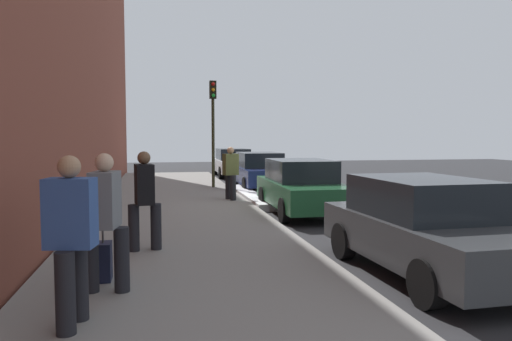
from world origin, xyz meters
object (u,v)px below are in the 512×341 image
pedestrian_grey_coat (105,219)px  parked_car_white (233,163)px  rolling_suitcase (103,261)px  parked_car_navy (260,171)px  parked_car_green (302,187)px  pedestrian_olive_coat (231,172)px  traffic_light_pole (213,115)px  pedestrian_blue_coat (71,236)px  pedestrian_black_coat (145,198)px  parked_car_charcoal (426,227)px

pedestrian_grey_coat → parked_car_white: bearing=166.8°
rolling_suitcase → parked_car_white: bearing=166.1°
parked_car_white → parked_car_navy: size_ratio=1.08×
parked_car_navy → parked_car_green: same height
pedestrian_olive_coat → rolling_suitcase: (8.31, -3.01, -0.63)m
pedestrian_grey_coat → traffic_light_pole: (-12.83, 2.80, 1.90)m
parked_car_green → pedestrian_grey_coat: (6.63, -4.62, 0.35)m
parked_car_white → parked_car_navy: 6.63m
pedestrian_blue_coat → traffic_light_pole: bearing=167.8°
pedestrian_grey_coat → pedestrian_blue_coat: size_ratio=0.99×
pedestrian_grey_coat → rolling_suitcase: 0.88m
pedestrian_blue_coat → parked_car_green: bearing=148.1°
pedestrian_black_coat → pedestrian_grey_coat: pedestrian_grey_coat is taller
parked_car_navy → parked_car_charcoal: size_ratio=1.01×
parked_car_charcoal → pedestrian_olive_coat: bearing=-167.7°
parked_car_white → pedestrian_grey_coat: bearing=-13.2°
parked_car_navy → parked_car_green: (6.40, -0.13, 0.00)m
parked_car_white → traffic_light_pole: size_ratio=1.11×
parked_car_white → parked_car_charcoal: 19.29m
pedestrian_blue_coat → pedestrian_olive_coat: bearing=162.5°
pedestrian_olive_coat → pedestrian_grey_coat: size_ratio=0.94×
parked_car_green → pedestrian_blue_coat: (7.77, -4.84, 0.36)m
parked_car_charcoal → traffic_light_pole: bearing=-171.1°
parked_car_charcoal → pedestrian_grey_coat: size_ratio=2.35×
parked_car_navy → rolling_suitcase: size_ratio=4.80×
parked_car_charcoal → traffic_light_pole: (-12.46, -1.96, 2.25)m
rolling_suitcase → traffic_light_pole: bearing=166.7°
parked_car_green → parked_car_charcoal: 6.26m
parked_car_white → pedestrian_grey_coat: 20.20m
parked_car_charcoal → pedestrian_blue_coat: 5.22m
parked_car_green → parked_car_charcoal: size_ratio=1.05×
pedestrian_grey_coat → pedestrian_black_coat: bearing=169.4°
parked_car_charcoal → rolling_suitcase: bearing=-91.9°
parked_car_white → parked_car_navy: (6.63, 0.12, -0.00)m
pedestrian_black_coat → traffic_light_pole: size_ratio=0.42×
parked_car_white → parked_car_charcoal: same height
parked_car_green → rolling_suitcase: parked_car_green is taller
parked_car_white → parked_car_charcoal: (19.29, 0.13, -0.00)m
parked_car_charcoal → pedestrian_black_coat: (-1.90, -4.33, 0.33)m
parked_car_green → parked_car_navy: bearing=178.8°
parked_car_charcoal → pedestrian_blue_coat: (1.51, -4.99, 0.36)m
parked_car_white → pedestrian_blue_coat: 21.37m
parked_car_navy → traffic_light_pole: (0.20, -1.95, 2.25)m
pedestrian_olive_coat → pedestrian_black_coat: (6.57, -2.49, 0.04)m
parked_car_navy → pedestrian_grey_coat: bearing=-20.0°
parked_car_navy → pedestrian_olive_coat: (4.18, -1.83, 0.29)m
parked_car_white → parked_car_charcoal: size_ratio=1.10×
parked_car_navy → traffic_light_pole: 2.98m
pedestrian_blue_coat → parked_car_white: bearing=166.9°
parked_car_green → pedestrian_grey_coat: pedestrian_grey_coat is taller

